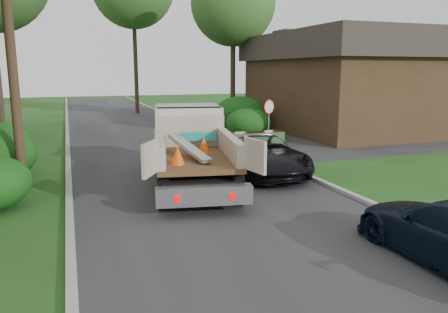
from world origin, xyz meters
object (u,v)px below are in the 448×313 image
at_px(flatbed_truck, 191,141).
at_px(black_pickup, 260,154).
at_px(stop_sign, 269,114).
at_px(house_right, 346,81).
at_px(tree_right_far, 233,3).
at_px(utility_pole, 9,25).

xyz_separation_m(flatbed_truck, black_pickup, (2.68, 0.02, -0.64)).
bearing_deg(stop_sign, house_right, 32.66).
relative_size(stop_sign, flatbed_truck, 0.35).
relative_size(house_right, black_pickup, 2.40).
bearing_deg(tree_right_far, flatbed_truck, -115.70).
relative_size(house_right, flatbed_truck, 1.81).
bearing_deg(utility_pole, stop_sign, 20.62).
relative_size(flatbed_truck, black_pickup, 1.32).
bearing_deg(flatbed_truck, stop_sign, 51.78).
distance_m(stop_sign, utility_pole, 11.91).
relative_size(utility_pole, black_pickup, 1.85).
relative_size(stop_sign, black_pickup, 0.46).
distance_m(utility_pole, tree_right_far, 20.12).
bearing_deg(house_right, tree_right_far, 132.51).
xyz_separation_m(stop_sign, flatbed_truck, (-5.17, -4.52, -0.39)).
relative_size(stop_sign, utility_pole, 0.25).
bearing_deg(black_pickup, stop_sign, 64.93).
distance_m(stop_sign, flatbed_truck, 6.88).
distance_m(utility_pole, black_pickup, 9.32).
distance_m(utility_pole, house_right, 20.66).
xyz_separation_m(stop_sign, black_pickup, (-2.49, -4.50, -1.03)).
height_order(stop_sign, utility_pole, utility_pole).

